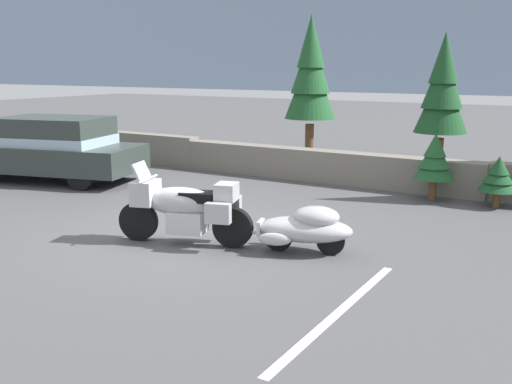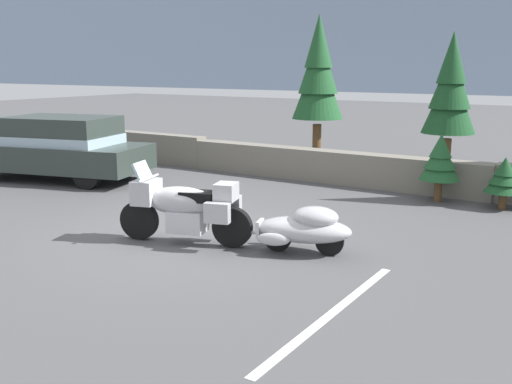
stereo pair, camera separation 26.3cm
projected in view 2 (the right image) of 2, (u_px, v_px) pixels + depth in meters
The scene contains 10 objects.
ground_plane at pixel (181, 236), 10.05m from camera, with size 80.00×80.00×0.00m, color #4C4C4F.
stone_guard_wall at pixel (323, 165), 14.78m from camera, with size 24.00×0.55×0.89m.
touring_motorcycle at pixel (184, 206), 9.55m from camera, with size 2.25×1.14×1.33m.
car_shaped_trailer at pixel (304, 228), 9.06m from camera, with size 2.21×1.12×0.76m.
suv_at_left_edge at pixel (58, 147), 14.94m from camera, with size 5.14×3.11×1.63m.
pine_tree_secondary at pixel (318, 73), 16.44m from camera, with size 1.45×1.45×4.31m.
pine_tree_far_right at pixel (451, 88), 14.52m from camera, with size 1.33×1.33×3.73m.
pine_sapling_near at pixel (504, 177), 11.83m from camera, with size 0.78×0.78×1.08m.
pine_sapling_farther at pixel (440, 159), 12.45m from camera, with size 0.86×0.86×1.48m.
parking_stripe_marker at pixel (333, 313), 6.92m from camera, with size 0.12×3.60×0.01m, color silver.
Camera 2 is at (6.32, -7.42, 2.87)m, focal length 40.85 mm.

